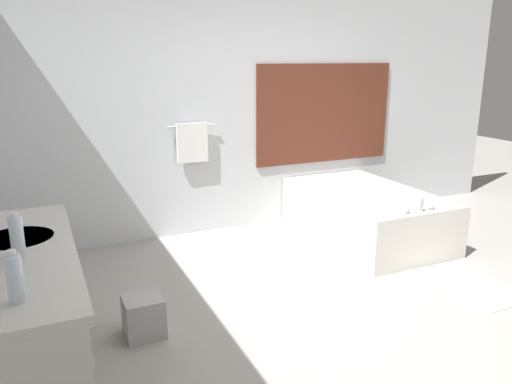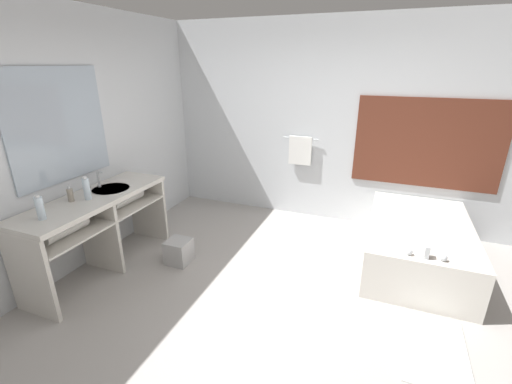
# 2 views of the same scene
# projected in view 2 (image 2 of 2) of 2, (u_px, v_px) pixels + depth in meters

# --- Properties ---
(ground_plane) EXTENTS (16.00, 16.00, 0.00)m
(ground_plane) POSITION_uv_depth(u_px,v_px,m) (269.00, 309.00, 3.16)
(ground_plane) COLOR #A8A39E
(ground_plane) RESTS_ON ground
(wall_back_with_blinds) EXTENTS (7.40, 0.13, 2.70)m
(wall_back_with_blinds) POSITION_uv_depth(u_px,v_px,m) (328.00, 125.00, 4.61)
(wall_back_with_blinds) COLOR silver
(wall_back_with_blinds) RESTS_ON ground_plane
(wall_left_with_mirror) EXTENTS (0.08, 7.40, 2.70)m
(wall_left_with_mirror) POSITION_uv_depth(u_px,v_px,m) (62.00, 145.00, 3.44)
(wall_left_with_mirror) COLOR silver
(wall_left_with_mirror) RESTS_ON ground_plane
(vanity_counter) EXTENTS (0.57, 1.64, 0.86)m
(vanity_counter) POSITION_uv_depth(u_px,v_px,m) (99.00, 215.00, 3.59)
(vanity_counter) COLOR silver
(vanity_counter) RESTS_ON ground_plane
(sink_faucet) EXTENTS (0.09, 0.04, 0.18)m
(sink_faucet) POSITION_uv_depth(u_px,v_px,m) (99.00, 179.00, 3.73)
(sink_faucet) COLOR silver
(sink_faucet) RESTS_ON vanity_counter
(bathtub) EXTENTS (1.04, 1.71, 0.62)m
(bathtub) POSITION_uv_depth(u_px,v_px,m) (417.00, 242.00, 3.79)
(bathtub) COLOR silver
(bathtub) RESTS_ON ground_plane
(water_bottle_1) EXTENTS (0.07, 0.07, 0.23)m
(water_bottle_1) POSITION_uv_depth(u_px,v_px,m) (87.00, 189.00, 3.38)
(water_bottle_1) COLOR silver
(water_bottle_1) RESTS_ON vanity_counter
(water_bottle_2) EXTENTS (0.07, 0.07, 0.22)m
(water_bottle_2) POSITION_uv_depth(u_px,v_px,m) (40.00, 208.00, 2.94)
(water_bottle_2) COLOR silver
(water_bottle_2) RESTS_ON vanity_counter
(soap_dispenser) EXTENTS (0.06, 0.06, 0.16)m
(soap_dispenser) POSITION_uv_depth(u_px,v_px,m) (70.00, 195.00, 3.34)
(soap_dispenser) COLOR gray
(soap_dispenser) RESTS_ON vanity_counter
(waste_bin) EXTENTS (0.26, 0.26, 0.27)m
(waste_bin) POSITION_uv_depth(u_px,v_px,m) (179.00, 251.00, 3.86)
(waste_bin) COLOR #B2B2B2
(waste_bin) RESTS_ON ground_plane
(bath_mat) EXTENTS (0.48, 0.80, 0.02)m
(bath_mat) POSITION_uv_depth(u_px,v_px,m) (434.00, 349.00, 2.71)
(bath_mat) COLOR white
(bath_mat) RESTS_ON ground_plane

